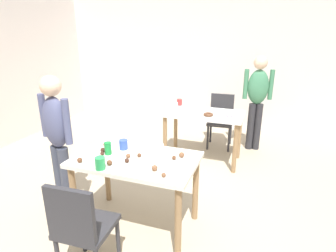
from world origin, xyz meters
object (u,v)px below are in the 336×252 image
Objects in this scene: chair_far_table at (221,117)px; person_girl_near at (57,134)px; dining_table_far at (203,120)px; person_adult_far at (257,95)px; dining_table_near at (136,168)px; soda_can at (108,148)px; chair_near_table at (81,225)px; mixing_bowl at (153,149)px; pitcher_far at (168,106)px.

chair_far_table is 0.59× the size of person_girl_near.
person_adult_far is (0.69, 0.70, 0.28)m from dining_table_far.
dining_table_far is at bearing 81.21° from dining_table_near.
soda_can is at bearing 1.40° from person_girl_near.
chair_far_table is at bearing 73.72° from soda_can.
chair_near_table is at bearing -98.86° from dining_table_far.
dining_table_far is 1.82m from soda_can.
person_adult_far reaches higher than dining_table_near.
person_girl_near is 0.58m from soda_can.
person_adult_far reaches higher than soda_can.
chair_far_table reaches higher than dining_table_near.
dining_table_near is 0.75m from chair_near_table.
dining_table_near is at bearing 3.42° from soda_can.
soda_can is at bearing -156.26° from mixing_bowl.
chair_far_table is 7.13× the size of soda_can.
dining_table_near is 9.45× the size of soda_can.
dining_table_near is 1.02× the size of dining_table_far.
chair_far_table is at bearing 80.10° from dining_table_near.
mixing_bowl is at bearing -95.72° from dining_table_far.
person_girl_near is at bearing -126.65° from person_adult_far.
mixing_bowl is at bearing -76.85° from pitcher_far.
soda_can is at bearing -106.28° from chair_far_table.
soda_can reaches higher than dining_table_near.
person_adult_far is at bearing 68.34° from dining_table_near.
chair_far_table is (0.53, 3.10, 0.00)m from chair_near_table.
dining_table_far is 1.30× the size of chair_far_table.
mixing_bowl is at bearing 75.79° from chair_near_table.
mixing_bowl is at bearing 55.09° from dining_table_near.
person_girl_near is at bearing -169.06° from mixing_bowl.
pitcher_far is at bearing 103.15° from mixing_bowl.
soda_can is (-0.39, -0.17, 0.02)m from mixing_bowl.
soda_can reaches higher than dining_table_far.
person_girl_near is at bearing -117.87° from chair_far_table.
person_adult_far reaches higher than person_girl_near.
dining_table_near is 5.34× the size of mixing_bowl.
pitcher_far reaches higher than dining_table_near.
dining_table_far is 5.23× the size of mixing_bowl.
person_adult_far is at bearing 53.35° from person_girl_near.
dining_table_far is at bearing 72.37° from soda_can.
chair_far_table is 2.51m from soda_can.
chair_far_table is (0.15, 0.67, -0.13)m from dining_table_far.
dining_table_far is at bearing -134.73° from person_adult_far.
person_adult_far is (1.81, 2.43, 0.02)m from person_girl_near.
person_adult_far is at bearing 69.38° from mixing_bowl.
chair_near_table is at bearing -87.93° from pitcher_far.
chair_far_table is at bearing 56.48° from pitcher_far.
chair_near_table is 3.50× the size of pitcher_far.
pitcher_far is (-0.46, -0.25, 0.24)m from dining_table_far.
mixing_bowl reaches higher than dining_table_far.
soda_can is (-1.24, -2.42, -0.10)m from person_adult_far.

